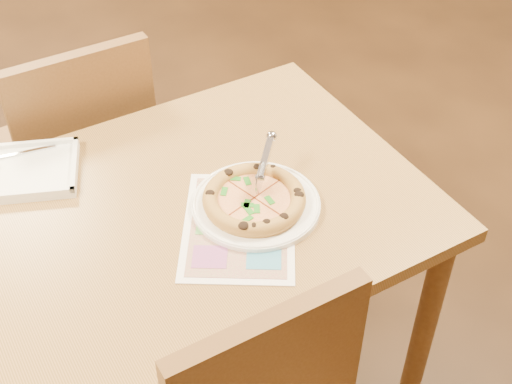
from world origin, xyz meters
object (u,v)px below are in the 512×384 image
plate (256,205)px  appetizer_tray (13,173)px  dining_table (161,243)px  menu (239,225)px  chair_far (81,136)px  pizza (254,199)px  pizza_cutter (264,164)px

plate → appetizer_tray: bearing=139.1°
dining_table → menu: bearing=-38.8°
dining_table → chair_far: 0.61m
pizza → menu: (-0.06, -0.04, -0.03)m
appetizer_tray → menu: size_ratio=1.00×
pizza → pizza_cutter: bearing=39.5°
pizza → appetizer_tray: 0.62m
dining_table → chair_far: chair_far is taller
pizza → dining_table: bearing=158.2°
plate → menu: (-0.07, -0.04, -0.01)m
dining_table → pizza: bearing=-21.8°
pizza_cutter → menu: bearing=169.7°
pizza → menu: size_ratio=0.68×
dining_table → pizza: pizza is taller
pizza_cutter → chair_far: bearing=67.4°
pizza → pizza_cutter: size_ratio=2.15×
dining_table → pizza_cutter: size_ratio=11.24×
plate → menu: 0.08m
dining_table → chair_far: size_ratio=2.77×
appetizer_tray → menu: 0.60m
dining_table → pizza: 0.26m
chair_far → plate: 0.74m
chair_far → pizza_cutter: 0.74m
plate → pizza: bearing=171.0°
pizza → appetizer_tray: (-0.47, 0.41, -0.02)m
dining_table → appetizer_tray: size_ratio=3.57×
chair_far → plate: size_ratio=1.52×
chair_far → menu: chair_far is taller
plate → appetizer_tray: appetizer_tray is taller
menu → pizza: bearing=30.3°
plate → menu: plate is taller
chair_far → appetizer_tray: (-0.25, -0.28, 0.16)m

